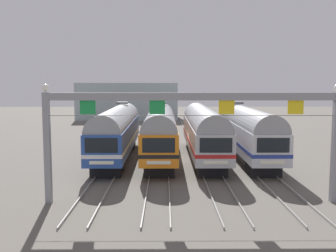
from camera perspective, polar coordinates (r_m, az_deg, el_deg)
ground_plane at (r=37.08m, az=1.99°, el=-4.71°), size 160.00×160.00×0.00m
track_bed at (r=53.85m, az=1.24°, el=-1.19°), size 13.51×70.00×0.15m
commuter_train_blue at (r=36.91m, az=-7.34°, el=-0.59°), size 2.88×18.06×5.05m
commuter_train_orange at (r=36.64m, az=-1.12°, el=-0.59°), size 2.88×18.06×5.05m
commuter_train_stainless at (r=36.80m, az=5.12°, el=-0.58°), size 2.88×18.06×4.77m
commuter_train_silver at (r=37.40m, az=11.23°, el=-0.57°), size 2.88×18.06×5.05m
catenary_gantry at (r=23.01m, az=3.44°, el=1.39°), size 17.24×0.44×6.97m
maintenance_building at (r=78.47m, az=-5.69°, el=3.63°), size 19.02×10.00×7.01m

